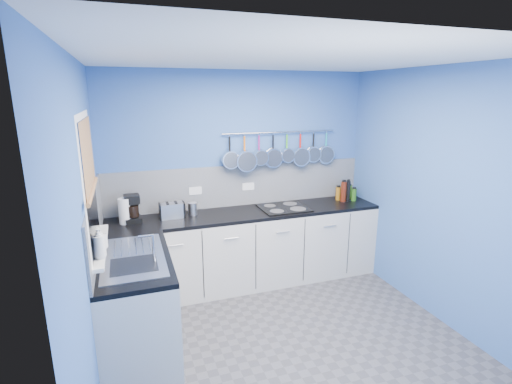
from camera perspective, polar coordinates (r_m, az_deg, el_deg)
floor at (r=3.85m, az=4.68°, el=-21.23°), size 3.20×3.00×0.02m
ceiling at (r=3.14m, az=5.67°, el=19.49°), size 3.20×3.00×0.02m
wall_back at (r=4.65m, az=-2.48°, el=2.26°), size 3.20×0.02×2.50m
wall_front at (r=2.10m, az=22.73°, el=-14.57°), size 3.20×0.02×2.50m
wall_left at (r=3.03m, az=-24.09°, el=-5.77°), size 0.02×3.00×2.50m
wall_right at (r=4.18m, az=25.70°, el=-0.57°), size 0.02×3.00×2.50m
backsplash_back at (r=4.65m, az=-2.39°, el=1.00°), size 3.20×0.02×0.50m
backsplash_left at (r=3.62m, az=-22.87°, el=-4.08°), size 0.02×1.80×0.50m
cabinet_run_back at (r=4.61m, az=-1.26°, el=-8.52°), size 3.20×0.60×0.86m
worktop_back at (r=4.46m, az=-1.29°, el=-3.19°), size 3.20×0.60×0.04m
cabinet_run_left at (r=3.62m, az=-17.27°, el=-16.05°), size 0.60×1.20×0.86m
worktop_left at (r=3.42m, az=-17.83°, el=-9.52°), size 0.60×1.20×0.04m
window_frame at (r=3.23m, az=-23.61°, el=1.06°), size 0.01×1.00×1.10m
window_glass at (r=3.23m, az=-23.53°, el=1.07°), size 0.01×0.90×1.00m
bamboo_blind at (r=3.19m, az=-23.79°, el=5.02°), size 0.01×0.90×0.55m
window_sill at (r=3.37m, az=-22.31°, el=-7.44°), size 0.10×0.98×0.03m
sink_unit at (r=3.41m, az=-17.87°, el=-9.16°), size 0.50×0.95×0.01m
mixer_tap at (r=3.20m, az=-15.06°, el=-8.09°), size 0.12×0.08×0.26m
socket_left at (r=4.52m, az=-9.03°, el=0.18°), size 0.15×0.01×0.09m
socket_right at (r=4.67m, az=-1.17°, el=0.82°), size 0.15×0.01×0.09m
pot_rail at (r=4.68m, az=3.61°, el=8.89°), size 1.45×0.02×0.02m
soap_bottle_a at (r=3.05m, az=-22.42°, el=-7.03°), size 0.11×0.11×0.24m
soap_bottle_b at (r=3.24m, az=-22.21°, el=-6.43°), size 0.10×0.10×0.17m
paper_towel at (r=4.24m, az=-19.04°, el=-2.71°), size 0.15×0.15×0.27m
coffee_maker at (r=4.26m, az=-17.96°, el=-2.39°), size 0.18×0.19×0.29m
toaster at (r=4.31m, az=-12.44°, el=-2.71°), size 0.27×0.17×0.17m
canister at (r=4.37m, az=-9.46°, el=-2.49°), size 0.10×0.10×0.14m
hob at (r=4.59m, az=4.16°, el=-2.37°), size 0.56×0.49×0.01m
pan_0 at (r=4.49m, az=-3.93°, el=6.08°), size 0.21×0.10×0.40m
pan_1 at (r=4.54m, az=-1.71°, el=5.94°), size 0.25×0.13×0.44m
pan_2 at (r=4.59m, az=0.46°, el=6.44°), size 0.19×0.12×0.38m
pan_3 at (r=4.66m, az=2.58°, el=6.25°), size 0.24×0.06×0.43m
pan_4 at (r=4.73m, az=4.64°, el=6.66°), size 0.18×0.08×0.37m
pan_5 at (r=4.80m, az=6.63°, el=6.41°), size 0.24×0.08×0.43m
pan_6 at (r=4.88m, az=8.57°, el=6.69°), size 0.20×0.06×0.39m
pan_7 at (r=4.97m, az=10.43°, el=6.58°), size 0.23×0.05×0.42m
condiment_0 at (r=5.13m, az=13.73°, el=0.02°), size 0.07×0.07×0.18m
condiment_1 at (r=5.10m, az=12.88°, el=-0.00°), size 0.07×0.07×0.18m
condiment_2 at (r=5.03m, az=12.17°, el=-0.22°), size 0.07×0.07×0.17m
condiment_3 at (r=5.04m, az=14.41°, el=-0.39°), size 0.07×0.07×0.16m
condiment_4 at (r=5.00m, az=13.58°, el=0.14°), size 0.05×0.05×0.26m
condiment_5 at (r=4.96m, az=12.94°, el=0.05°), size 0.07×0.07×0.26m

